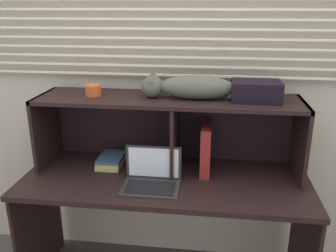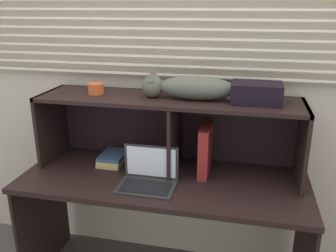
{
  "view_description": "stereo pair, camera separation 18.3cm",
  "coord_description": "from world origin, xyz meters",
  "px_view_note": "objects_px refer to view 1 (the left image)",
  "views": [
    {
      "loc": [
        0.25,
        -1.64,
        1.68
      ],
      "look_at": [
        0.0,
        0.31,
        1.01
      ],
      "focal_mm": 38.64,
      "sensor_mm": 36.0,
      "label": 1
    },
    {
      "loc": [
        0.43,
        -1.6,
        1.68
      ],
      "look_at": [
        0.0,
        0.31,
        1.01
      ],
      "focal_mm": 38.64,
      "sensor_mm": 36.0,
      "label": 2
    }
  ],
  "objects_px": {
    "cat": "(192,87)",
    "book_stack": "(111,160)",
    "laptop": "(152,178)",
    "storage_box": "(256,91)",
    "small_basket": "(93,90)",
    "binder_upright": "(206,148)"
  },
  "relations": [
    {
      "from": "cat",
      "to": "book_stack",
      "type": "relative_size",
      "value": 3.61
    },
    {
      "from": "book_stack",
      "to": "laptop",
      "type": "bearing_deg",
      "value": -38.09
    },
    {
      "from": "laptop",
      "to": "book_stack",
      "type": "relative_size",
      "value": 1.48
    },
    {
      "from": "book_stack",
      "to": "small_basket",
      "type": "xyz_separation_m",
      "value": [
        -0.08,
        -0.0,
        0.44
      ]
    },
    {
      "from": "binder_upright",
      "to": "storage_box",
      "type": "xyz_separation_m",
      "value": [
        0.26,
        0.0,
        0.34
      ]
    },
    {
      "from": "binder_upright",
      "to": "small_basket",
      "type": "relative_size",
      "value": 3.15
    },
    {
      "from": "book_stack",
      "to": "cat",
      "type": "bearing_deg",
      "value": -0.26
    },
    {
      "from": "small_basket",
      "to": "cat",
      "type": "bearing_deg",
      "value": -0.0
    },
    {
      "from": "cat",
      "to": "book_stack",
      "type": "distance_m",
      "value": 0.67
    },
    {
      "from": "small_basket",
      "to": "laptop",
      "type": "bearing_deg",
      "value": -31.22
    },
    {
      "from": "cat",
      "to": "laptop",
      "type": "xyz_separation_m",
      "value": [
        -0.19,
        -0.22,
        -0.46
      ]
    },
    {
      "from": "storage_box",
      "to": "binder_upright",
      "type": "bearing_deg",
      "value": 180.0
    },
    {
      "from": "laptop",
      "to": "storage_box",
      "type": "distance_m",
      "value": 0.73
    },
    {
      "from": "cat",
      "to": "storage_box",
      "type": "distance_m",
      "value": 0.35
    },
    {
      "from": "cat",
      "to": "laptop",
      "type": "height_order",
      "value": "cat"
    },
    {
      "from": "binder_upright",
      "to": "storage_box",
      "type": "distance_m",
      "value": 0.43
    },
    {
      "from": "binder_upright",
      "to": "book_stack",
      "type": "xyz_separation_m",
      "value": [
        -0.57,
        0.0,
        -0.11
      ]
    },
    {
      "from": "laptop",
      "to": "storage_box",
      "type": "relative_size",
      "value": 1.18
    },
    {
      "from": "binder_upright",
      "to": "cat",
      "type": "bearing_deg",
      "value": -180.0
    },
    {
      "from": "laptop",
      "to": "storage_box",
      "type": "xyz_separation_m",
      "value": [
        0.54,
        0.22,
        0.45
      ]
    },
    {
      "from": "laptop",
      "to": "binder_upright",
      "type": "distance_m",
      "value": 0.37
    },
    {
      "from": "binder_upright",
      "to": "book_stack",
      "type": "relative_size",
      "value": 1.39
    }
  ]
}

